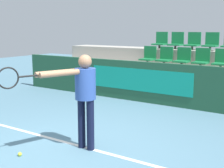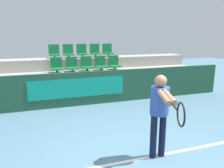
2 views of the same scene
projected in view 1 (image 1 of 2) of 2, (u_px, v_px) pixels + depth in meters
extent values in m
plane|color=slate|center=(59.00, 152.00, 5.30)|extent=(30.00, 30.00, 0.00)
cube|color=white|center=(74.00, 145.00, 5.62)|extent=(5.31, 0.08, 0.01)
cube|color=#1E4C33|center=(161.00, 84.00, 8.50)|extent=(9.97, 0.12, 1.15)
cube|color=#0F937A|center=(139.00, 80.00, 8.78)|extent=(3.16, 0.02, 0.63)
cube|color=#ADA89E|center=(168.00, 93.00, 8.99)|extent=(9.57, 0.90, 0.46)
cube|color=#ADA89E|center=(180.00, 81.00, 9.68)|extent=(9.57, 0.90, 0.91)
cube|color=#ADA89E|center=(191.00, 70.00, 10.38)|extent=(9.57, 0.90, 1.37)
cylinder|color=#333333|center=(134.00, 79.00, 9.62)|extent=(0.07, 0.07, 0.11)
cube|color=#197A42|center=(134.00, 77.00, 9.61)|extent=(0.44, 0.42, 0.05)
cube|color=#197A42|center=(137.00, 69.00, 9.72)|extent=(0.44, 0.04, 0.40)
cylinder|color=#333333|center=(151.00, 81.00, 9.30)|extent=(0.07, 0.07, 0.11)
cube|color=#197A42|center=(151.00, 78.00, 9.28)|extent=(0.44, 0.42, 0.05)
cube|color=#197A42|center=(154.00, 70.00, 9.40)|extent=(0.44, 0.04, 0.40)
cylinder|color=#333333|center=(169.00, 83.00, 8.98)|extent=(0.07, 0.07, 0.11)
cube|color=#197A42|center=(169.00, 80.00, 8.96)|extent=(0.44, 0.42, 0.05)
cube|color=#197A42|center=(172.00, 72.00, 9.08)|extent=(0.44, 0.04, 0.40)
cylinder|color=#333333|center=(189.00, 85.00, 8.65)|extent=(0.07, 0.07, 0.11)
cube|color=#197A42|center=(189.00, 82.00, 8.64)|extent=(0.44, 0.42, 0.05)
cube|color=#197A42|center=(192.00, 73.00, 8.76)|extent=(0.44, 0.04, 0.40)
cylinder|color=#333333|center=(210.00, 87.00, 8.33)|extent=(0.07, 0.07, 0.11)
cube|color=#197A42|center=(211.00, 84.00, 8.32)|extent=(0.44, 0.42, 0.05)
cube|color=#197A42|center=(213.00, 75.00, 8.43)|extent=(0.44, 0.04, 0.40)
cylinder|color=#333333|center=(147.00, 62.00, 10.27)|extent=(0.07, 0.07, 0.11)
cube|color=#197A42|center=(147.00, 59.00, 10.26)|extent=(0.44, 0.42, 0.05)
cube|color=#197A42|center=(150.00, 52.00, 10.38)|extent=(0.44, 0.04, 0.40)
cylinder|color=#333333|center=(164.00, 63.00, 9.95)|extent=(0.07, 0.07, 0.11)
cube|color=#197A42|center=(164.00, 60.00, 9.94)|extent=(0.44, 0.42, 0.05)
cube|color=#197A42|center=(167.00, 53.00, 10.05)|extent=(0.44, 0.04, 0.40)
cylinder|color=#333333|center=(181.00, 64.00, 9.63)|extent=(0.07, 0.07, 0.11)
cube|color=#197A42|center=(182.00, 62.00, 9.61)|extent=(0.44, 0.42, 0.05)
cube|color=#197A42|center=(184.00, 54.00, 9.73)|extent=(0.44, 0.04, 0.40)
cylinder|color=#333333|center=(200.00, 65.00, 9.31)|extent=(0.07, 0.07, 0.11)
cube|color=#197A42|center=(200.00, 63.00, 9.29)|extent=(0.44, 0.42, 0.05)
cube|color=#197A42|center=(203.00, 55.00, 9.41)|extent=(0.44, 0.04, 0.40)
cylinder|color=#333333|center=(220.00, 67.00, 8.99)|extent=(0.07, 0.07, 0.11)
cube|color=#197A42|center=(221.00, 64.00, 8.97)|extent=(0.44, 0.42, 0.05)
cube|color=#197A42|center=(223.00, 56.00, 9.09)|extent=(0.44, 0.04, 0.40)
cylinder|color=#333333|center=(159.00, 47.00, 10.93)|extent=(0.07, 0.07, 0.11)
cube|color=#197A42|center=(159.00, 44.00, 10.91)|extent=(0.44, 0.42, 0.05)
cube|color=#197A42|center=(162.00, 38.00, 11.03)|extent=(0.44, 0.04, 0.40)
cylinder|color=#333333|center=(175.00, 47.00, 10.60)|extent=(0.07, 0.07, 0.11)
cube|color=#197A42|center=(175.00, 45.00, 10.59)|extent=(0.44, 0.42, 0.05)
cube|color=#197A42|center=(178.00, 38.00, 10.71)|extent=(0.44, 0.04, 0.40)
cylinder|color=#333333|center=(192.00, 48.00, 10.28)|extent=(0.07, 0.07, 0.11)
cube|color=#197A42|center=(192.00, 45.00, 10.27)|extent=(0.44, 0.42, 0.05)
cube|color=#197A42|center=(194.00, 38.00, 10.38)|extent=(0.44, 0.04, 0.40)
cylinder|color=#333333|center=(210.00, 48.00, 9.96)|extent=(0.07, 0.07, 0.11)
cube|color=#197A42|center=(210.00, 46.00, 9.95)|extent=(0.44, 0.42, 0.05)
cube|color=#197A42|center=(212.00, 39.00, 10.06)|extent=(0.44, 0.04, 0.40)
cylinder|color=black|center=(82.00, 123.00, 5.43)|extent=(0.13, 0.13, 0.88)
cylinder|color=black|center=(90.00, 125.00, 5.33)|extent=(0.13, 0.13, 0.88)
cylinder|color=#2D4C99|center=(85.00, 84.00, 5.26)|extent=(0.35, 0.35, 0.53)
sphere|color=#9E7051|center=(85.00, 62.00, 5.19)|extent=(0.23, 0.23, 0.23)
cylinder|color=#9E7051|center=(55.00, 73.00, 4.94)|extent=(0.31, 0.66, 0.09)
cylinder|color=#9E7051|center=(60.00, 74.00, 4.89)|extent=(0.31, 0.66, 0.09)
cylinder|color=black|center=(28.00, 76.00, 4.62)|extent=(0.13, 0.29, 0.03)
torus|color=black|center=(8.00, 78.00, 4.45)|extent=(0.13, 0.31, 0.32)
sphere|color=#CCDB33|center=(20.00, 154.00, 5.12)|extent=(0.07, 0.07, 0.07)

